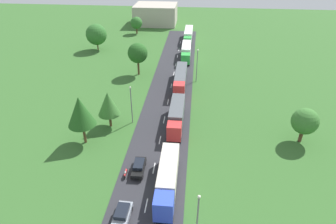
# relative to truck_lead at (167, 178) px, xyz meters

# --- Properties ---
(road) EXTENTS (10.00, 140.00, 0.06)m
(road) POSITION_rel_truck_lead_xyz_m (-2.48, 11.43, -2.07)
(road) COLOR #2B2B30
(road) RESTS_ON ground
(lane_marking_centre) EXTENTS (0.16, 121.53, 0.01)m
(lane_marking_centre) POSITION_rel_truck_lead_xyz_m (-2.48, 7.82, -2.04)
(lane_marking_centre) COLOR white
(lane_marking_centre) RESTS_ON road
(truck_lead) EXTENTS (2.57, 12.19, 3.51)m
(truck_lead) POSITION_rel_truck_lead_xyz_m (0.00, 0.00, 0.00)
(truck_lead) COLOR blue
(truck_lead) RESTS_ON road
(truck_second) EXTENTS (2.53, 11.78, 3.73)m
(truck_second) POSITION_rel_truck_lead_xyz_m (-0.01, 16.44, 0.08)
(truck_second) COLOR red
(truck_second) RESTS_ON road
(truck_third) EXTENTS (2.58, 14.63, 3.58)m
(truck_third) POSITION_rel_truck_lead_xyz_m (-0.32, 33.06, -0.01)
(truck_third) COLOR red
(truck_third) RESTS_ON road
(truck_fourth) EXTENTS (2.61, 12.17, 3.80)m
(truck_fourth) POSITION_rel_truck_lead_xyz_m (0.10, 52.05, 0.09)
(truck_fourth) COLOR green
(truck_fourth) RESTS_ON road
(truck_fifth) EXTENTS (2.56, 14.63, 3.69)m
(truck_fifth) POSITION_rel_truck_lead_xyz_m (0.04, 68.94, 0.06)
(truck_fifth) COLOR green
(truck_fifth) RESTS_ON road
(car_lead) EXTENTS (1.96, 4.29, 1.54)m
(car_lead) POSITION_rel_truck_lead_xyz_m (-5.06, -5.65, -1.25)
(car_lead) COLOR #8C939E
(car_lead) RESTS_ON road
(car_second) EXTENTS (1.82, 4.38, 1.47)m
(car_second) POSITION_rel_truck_lead_xyz_m (-4.64, 3.22, -1.27)
(car_second) COLOR black
(car_second) RESTS_ON road
(motorcycle_courier) EXTENTS (0.28, 1.94, 0.91)m
(motorcycle_courier) POSITION_rel_truck_lead_xyz_m (-6.39, 2.02, -1.56)
(motorcycle_courier) COLOR black
(motorcycle_courier) RESTS_ON road
(lamppost_lead) EXTENTS (0.36, 0.36, 7.75)m
(lamppost_lead) POSITION_rel_truck_lead_xyz_m (4.08, -8.09, 2.25)
(lamppost_lead) COLOR slate
(lamppost_lead) RESTS_ON ground
(lamppost_second) EXTENTS (0.36, 0.36, 7.55)m
(lamppost_second) POSITION_rel_truck_lead_xyz_m (-8.38, 16.56, 2.14)
(lamppost_second) COLOR slate
(lamppost_second) RESTS_ON ground
(lamppost_third) EXTENTS (0.36, 0.36, 8.09)m
(lamppost_third) POSITION_rel_truck_lead_xyz_m (3.34, 36.53, 2.42)
(lamppost_third) COLOR slate
(lamppost_third) RESTS_ON ground
(tree_oak) EXTENTS (4.45, 4.45, 6.28)m
(tree_oak) POSITION_rel_truck_lead_xyz_m (21.61, 13.57, 1.93)
(tree_oak) COLOR #513823
(tree_oak) RESTS_ON ground
(tree_birch) EXTENTS (4.98, 4.98, 8.19)m
(tree_birch) POSITION_rel_truck_lead_xyz_m (-11.49, 39.34, 3.56)
(tree_birch) COLOR #513823
(tree_birch) RESTS_ON ground
(tree_maple) EXTENTS (4.62, 4.62, 8.72)m
(tree_maple) POSITION_rel_truck_lead_xyz_m (-15.14, 9.52, 4.05)
(tree_maple) COLOR #513823
(tree_maple) RESTS_ON ground
(tree_pine) EXTENTS (4.02, 4.02, 7.02)m
(tree_pine) POSITION_rel_truck_lead_xyz_m (-12.18, 14.92, 2.68)
(tree_pine) COLOR #513823
(tree_pine) RESTS_ON ground
(tree_elm) EXTENTS (4.26, 4.26, 6.05)m
(tree_elm) POSITION_rel_truck_lead_xyz_m (-19.19, 76.44, 1.79)
(tree_elm) COLOR #513823
(tree_elm) RESTS_ON ground
(tree_ash) EXTENTS (6.35, 6.35, 8.03)m
(tree_ash) POSITION_rel_truck_lead_xyz_m (-27.86, 57.14, 2.74)
(tree_ash) COLOR #513823
(tree_ash) RESTS_ON ground
(distant_building) EXTENTS (16.59, 13.93, 7.58)m
(distant_building) POSITION_rel_truck_lead_xyz_m (-14.16, 91.58, 1.69)
(distant_building) COLOR #B2A899
(distant_building) RESTS_ON ground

